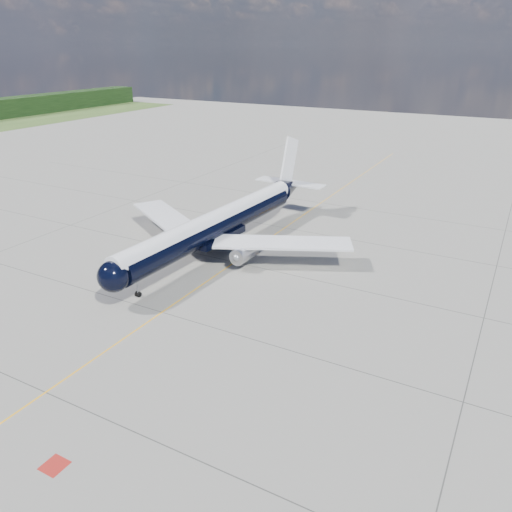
{
  "coord_description": "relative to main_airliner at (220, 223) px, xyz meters",
  "views": [
    {
      "loc": [
        30.8,
        -25.71,
        26.05
      ],
      "look_at": [
        5.95,
        19.84,
        4.0
      ],
      "focal_mm": 35.0,
      "sensor_mm": 36.0,
      "label": 1
    }
  ],
  "objects": [
    {
      "name": "main_airliner",
      "position": [
        0.0,
        0.0,
        0.0
      ],
      "size": [
        36.35,
        44.28,
        12.79
      ],
      "rotation": [
        0.0,
        0.0,
        -0.05
      ],
      "color": "black",
      "rests_on": "ground"
    },
    {
      "name": "red_marking",
      "position": [
        10.58,
        -37.67,
        -3.97
      ],
      "size": [
        1.6,
        1.6,
        0.01
      ],
      "primitive_type": "cube",
      "color": "maroon",
      "rests_on": "ground"
    },
    {
      "name": "ground",
      "position": [
        3.78,
        2.33,
        -3.97
      ],
      "size": [
        320.0,
        320.0,
        0.0
      ],
      "primitive_type": "plane",
      "color": "gray",
      "rests_on": "ground"
    },
    {
      "name": "taxiway_centerline",
      "position": [
        3.78,
        -2.67,
        -3.97
      ],
      "size": [
        0.16,
        160.0,
        0.01
      ],
      "primitive_type": "cube",
      "color": "#FFAE0D",
      "rests_on": "ground"
    }
  ]
}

